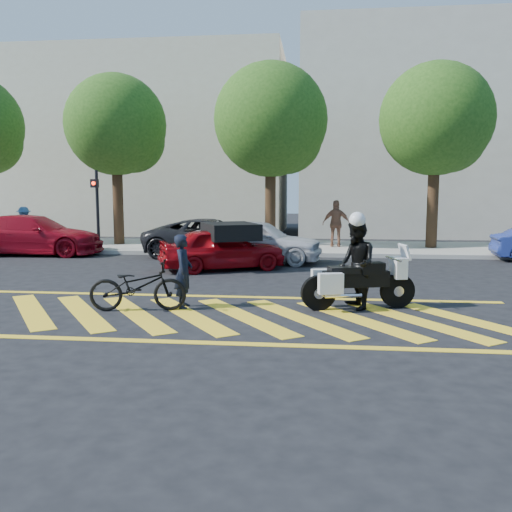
# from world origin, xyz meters

# --- Properties ---
(ground) EXTENTS (90.00, 90.00, 0.00)m
(ground) POSITION_xyz_m (0.00, 0.00, 0.00)
(ground) COLOR black
(ground) RESTS_ON ground
(sidewalk) EXTENTS (60.00, 5.00, 0.15)m
(sidewalk) POSITION_xyz_m (0.00, 12.00, 0.07)
(sidewalk) COLOR #9E998E
(sidewalk) RESTS_ON ground
(crosswalk) EXTENTS (12.33, 4.00, 0.01)m
(crosswalk) POSITION_xyz_m (-0.04, 0.00, 0.00)
(crosswalk) COLOR yellow
(crosswalk) RESTS_ON ground
(building_left) EXTENTS (16.00, 8.00, 10.00)m
(building_left) POSITION_xyz_m (-8.00, 21.00, 5.00)
(building_left) COLOR beige
(building_left) RESTS_ON ground
(building_right) EXTENTS (16.00, 8.00, 11.00)m
(building_right) POSITION_xyz_m (9.00, 21.00, 5.50)
(building_right) COLOR beige
(building_right) RESTS_ON ground
(tree_left) EXTENTS (4.20, 4.20, 7.26)m
(tree_left) POSITION_xyz_m (-6.37, 12.06, 4.99)
(tree_left) COLOR black
(tree_left) RESTS_ON ground
(tree_center) EXTENTS (4.60, 4.60, 7.56)m
(tree_center) POSITION_xyz_m (0.13, 12.06, 5.10)
(tree_center) COLOR black
(tree_center) RESTS_ON ground
(tree_right) EXTENTS (4.40, 4.40, 7.41)m
(tree_right) POSITION_xyz_m (6.63, 12.06, 5.05)
(tree_right) COLOR black
(tree_right) RESTS_ON ground
(signal_pole) EXTENTS (0.28, 0.43, 3.20)m
(signal_pole) POSITION_xyz_m (-6.50, 9.74, 1.92)
(signal_pole) COLOR black
(signal_pole) RESTS_ON ground
(officer_bike) EXTENTS (0.41, 0.59, 1.55)m
(officer_bike) POSITION_xyz_m (-0.87, 0.66, 0.77)
(officer_bike) COLOR black
(officer_bike) RESTS_ON ground
(bicycle) EXTENTS (2.06, 1.01, 1.03)m
(bicycle) POSITION_xyz_m (-1.73, 0.27, 0.52)
(bicycle) COLOR black
(bicycle) RESTS_ON ground
(police_motorcycle) EXTENTS (2.39, 1.07, 1.07)m
(police_motorcycle) POSITION_xyz_m (2.74, 0.93, 0.58)
(police_motorcycle) COLOR black
(police_motorcycle) RESTS_ON ground
(officer_moto) EXTENTS (0.91, 1.06, 1.87)m
(officer_moto) POSITION_xyz_m (2.72, 0.94, 0.93)
(officer_moto) COLOR black
(officer_moto) RESTS_ON ground
(red_convertible) EXTENTS (4.15, 3.01, 1.31)m
(red_convertible) POSITION_xyz_m (-0.99, 6.06, 0.66)
(red_convertible) COLOR maroon
(red_convertible) RESTS_ON ground
(parked_left) EXTENTS (5.29, 2.37, 1.51)m
(parked_left) POSITION_xyz_m (-8.77, 9.09, 0.75)
(parked_left) COLOR maroon
(parked_left) RESTS_ON ground
(parked_mid_left) EXTENTS (5.14, 2.52, 1.40)m
(parked_mid_left) POSITION_xyz_m (-1.87, 9.20, 0.70)
(parked_mid_left) COLOR black
(parked_mid_left) RESTS_ON ground
(parked_mid_right) EXTENTS (4.53, 2.13, 1.50)m
(parked_mid_right) POSITION_xyz_m (-0.10, 7.80, 0.75)
(parked_mid_right) COLOR silver
(parked_mid_right) RESTS_ON ground
(pedestrian_left) EXTENTS (1.16, 1.10, 1.58)m
(pedestrian_left) POSITION_xyz_m (-10.64, 11.77, 0.94)
(pedestrian_left) COLOR #315B89
(pedestrian_left) RESTS_ON sidewalk
(pedestrian_right) EXTENTS (1.12, 0.50, 1.89)m
(pedestrian_right) POSITION_xyz_m (2.70, 11.85, 1.09)
(pedestrian_right) COLOR #8F5C41
(pedestrian_right) RESTS_ON sidewalk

